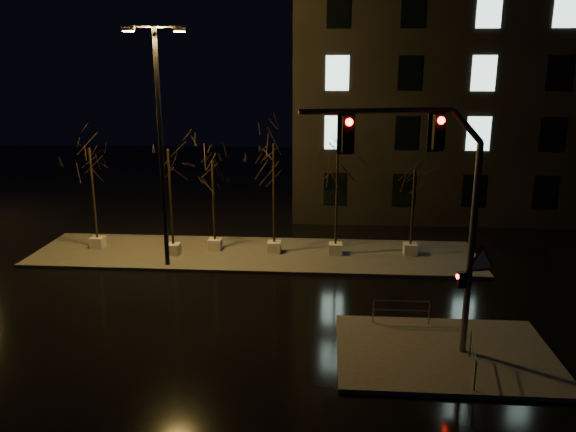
{
  "coord_description": "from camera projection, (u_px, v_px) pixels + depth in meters",
  "views": [
    {
      "loc": [
        3.59,
        -20.39,
        9.13
      ],
      "look_at": [
        1.87,
        3.33,
        2.8
      ],
      "focal_mm": 35.0,
      "sensor_mm": 36.0,
      "label": 1
    }
  ],
  "objects": [
    {
      "name": "guard_rail_b",
      "position": [
        473.0,
        354.0,
        16.87
      ],
      "size": [
        0.39,
        2.02,
        0.97
      ],
      "rotation": [
        0.0,
        0.0,
        1.4
      ],
      "color": "#56595E",
      "rests_on": "sidewalk_corner"
    },
    {
      "name": "streetlight_main",
      "position": [
        160.0,
        133.0,
        24.79
      ],
      "size": [
        2.66,
        0.84,
        10.69
      ],
      "rotation": [
        0.0,
        0.0,
        0.21
      ],
      "color": "black",
      "rests_on": "median"
    },
    {
      "name": "guard_rail_a",
      "position": [
        401.0,
        308.0,
        20.18
      ],
      "size": [
        2.04,
        0.07,
        0.88
      ],
      "rotation": [
        0.0,
        0.0,
        0.01
      ],
      "color": "#56595E",
      "rests_on": "sidewalk_corner"
    },
    {
      "name": "median",
      "position": [
        255.0,
        254.0,
        28.01
      ],
      "size": [
        22.0,
        5.0,
        0.15
      ],
      "primitive_type": "cube",
      "color": "#43403C",
      "rests_on": "ground"
    },
    {
      "name": "tree_3",
      "position": [
        274.0,
        168.0,
        27.01
      ],
      "size": [
        1.8,
        1.8,
        5.6
      ],
      "color": "beige",
      "rests_on": "median"
    },
    {
      "name": "tree_4",
      "position": [
        337.0,
        166.0,
        26.7
      ],
      "size": [
        1.8,
        1.8,
        5.81
      ],
      "color": "beige",
      "rests_on": "median"
    },
    {
      "name": "tree_0",
      "position": [
        91.0,
        171.0,
        27.82
      ],
      "size": [
        1.8,
        1.8,
        5.28
      ],
      "color": "beige",
      "rests_on": "median"
    },
    {
      "name": "sidewalk_corner",
      "position": [
        445.0,
        353.0,
        18.33
      ],
      "size": [
        7.0,
        5.0,
        0.15
      ],
      "primitive_type": "cube",
      "color": "#43403C",
      "rests_on": "ground"
    },
    {
      "name": "tree_5",
      "position": [
        414.0,
        189.0,
        26.94
      ],
      "size": [
        1.8,
        1.8,
        4.35
      ],
      "color": "beige",
      "rests_on": "median"
    },
    {
      "name": "ground",
      "position": [
        235.0,
        305.0,
        22.25
      ],
      "size": [
        90.0,
        90.0,
        0.0
      ],
      "primitive_type": "plane",
      "color": "black",
      "rests_on": "ground"
    },
    {
      "name": "tree_2",
      "position": [
        213.0,
        181.0,
        27.61
      ],
      "size": [
        1.8,
        1.8,
        4.66
      ],
      "color": "beige",
      "rests_on": "median"
    },
    {
      "name": "tree_1",
      "position": [
        169.0,
        173.0,
        26.73
      ],
      "size": [
        1.8,
        1.8,
        5.37
      ],
      "color": "beige",
      "rests_on": "median"
    },
    {
      "name": "building",
      "position": [
        489.0,
        93.0,
        36.69
      ],
      "size": [
        25.0,
        12.0,
        15.0
      ],
      "primitive_type": "cube",
      "color": "black",
      "rests_on": "ground"
    },
    {
      "name": "traffic_signal_mast",
      "position": [
        437.0,
        199.0,
        16.77
      ],
      "size": [
        6.27,
        1.67,
        7.86
      ],
      "rotation": [
        0.0,
        0.0,
        0.26
      ],
      "color": "#56595E",
      "rests_on": "sidewalk_corner"
    }
  ]
}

